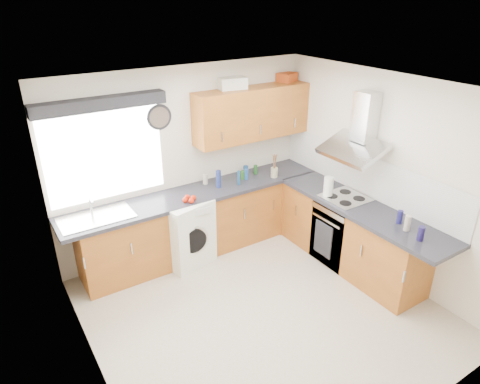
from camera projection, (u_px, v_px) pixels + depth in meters
ground_plane at (262, 310)px, 4.89m from camera, size 3.60×3.60×0.00m
ceiling at (268, 91)px, 3.82m from camera, size 3.60×3.60×0.02m
wall_back at (186, 161)px, 5.73m from camera, size 3.60×0.02×2.50m
wall_front at (415, 317)px, 2.99m from camera, size 3.60×0.02×2.50m
wall_left at (85, 271)px, 3.48m from camera, size 0.02×3.60×2.50m
wall_right at (384, 177)px, 5.24m from camera, size 0.02×3.60×2.50m
window at (105, 155)px, 5.08m from camera, size 1.40×0.02×1.10m
window_blind at (100, 104)px, 4.74m from camera, size 1.50×0.18×0.14m
splashback at (364, 174)px, 5.49m from camera, size 0.01×3.00×0.54m
base_cab_back at (192, 225)px, 5.81m from camera, size 3.00×0.58×0.86m
base_cab_corner at (285, 197)px, 6.58m from camera, size 0.60×0.60×0.86m
base_cab_right at (350, 235)px, 5.56m from camera, size 0.58×2.10×0.86m
worktop_back at (198, 193)px, 5.65m from camera, size 3.60×0.62×0.05m
worktop_right at (363, 209)px, 5.25m from camera, size 0.62×2.42×0.05m
sink at (96, 215)px, 4.97m from camera, size 0.84×0.46×0.10m
oven at (341, 231)px, 5.67m from camera, size 0.56×0.58×0.85m
hob_plate at (345, 198)px, 5.46m from camera, size 0.52×0.52×0.01m
extractor_hood at (359, 132)px, 5.15m from camera, size 0.52×0.78×0.66m
upper_cabinets at (252, 113)px, 5.82m from camera, size 1.70×0.35×0.70m
washing_machine at (184, 231)px, 5.63m from camera, size 0.73×0.71×0.90m
wall_clock at (160, 117)px, 5.27m from camera, size 0.32×0.04×0.32m
casserole at (231, 83)px, 5.58m from camera, size 0.40×0.31×0.15m
storage_box at (287, 77)px, 6.04m from camera, size 0.32×0.29×0.12m
utensil_pot at (274, 172)px, 6.06m from camera, size 0.12×0.12×0.14m
kitchen_roll at (328, 187)px, 5.46m from camera, size 0.13×0.13×0.27m
tomato_cluster at (189, 199)px, 5.37m from camera, size 0.20×0.20×0.07m
jar_0 at (243, 175)px, 6.00m from camera, size 0.06×0.06×0.12m
jar_1 at (255, 170)px, 6.16m from camera, size 0.06×0.06×0.13m
jar_2 at (239, 178)px, 5.81m from camera, size 0.04×0.04×0.20m
jar_3 at (246, 174)px, 5.99m from camera, size 0.06×0.06×0.15m
jar_4 at (246, 170)px, 6.17m from camera, size 0.07×0.07×0.12m
jar_5 at (205, 179)px, 5.85m from camera, size 0.07×0.07×0.13m
jar_6 at (218, 179)px, 5.72m from camera, size 0.07×0.07×0.24m
bottle_0 at (407, 223)px, 4.70m from camera, size 0.06×0.06×0.18m
bottle_1 at (400, 217)px, 4.85m from camera, size 0.06×0.06×0.16m
bottle_2 at (421, 234)px, 4.51m from camera, size 0.07×0.07×0.16m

